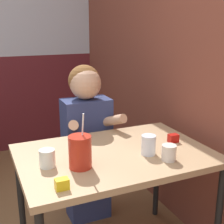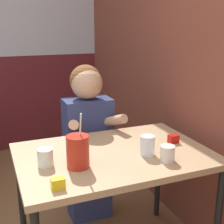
# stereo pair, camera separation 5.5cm
# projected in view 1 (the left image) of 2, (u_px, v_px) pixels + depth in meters

# --- Properties ---
(brick_wall_right) EXTENTS (0.08, 4.57, 2.70)m
(brick_wall_right) POSITION_uv_depth(u_px,v_px,m) (144.00, 36.00, 2.63)
(brick_wall_right) COLOR brown
(brick_wall_right) RESTS_ON ground_plane
(main_table) EXTENTS (1.09, 0.74, 0.74)m
(main_table) POSITION_uv_depth(u_px,v_px,m) (115.00, 163.00, 1.80)
(main_table) COLOR tan
(main_table) RESTS_ON ground_plane
(person_seated) EXTENTS (0.42, 0.42, 1.18)m
(person_seated) POSITION_uv_depth(u_px,v_px,m) (87.00, 139.00, 2.28)
(person_seated) COLOR navy
(person_seated) RESTS_ON ground_plane
(cocktail_pitcher) EXTENTS (0.12, 0.12, 0.29)m
(cocktail_pitcher) POSITION_uv_depth(u_px,v_px,m) (80.00, 152.00, 1.57)
(cocktail_pitcher) COLOR #B22819
(cocktail_pitcher) RESTS_ON main_table
(glass_near_pitcher) EXTENTS (0.08, 0.08, 0.11)m
(glass_near_pitcher) POSITION_uv_depth(u_px,v_px,m) (148.00, 145.00, 1.74)
(glass_near_pitcher) COLOR silver
(glass_near_pitcher) RESTS_ON main_table
(glass_center) EXTENTS (0.08, 0.08, 0.09)m
(glass_center) POSITION_uv_depth(u_px,v_px,m) (47.00, 158.00, 1.59)
(glass_center) COLOR silver
(glass_center) RESTS_ON main_table
(glass_far_side) EXTENTS (0.08, 0.08, 0.09)m
(glass_far_side) POSITION_uv_depth(u_px,v_px,m) (169.00, 153.00, 1.67)
(glass_far_side) COLOR silver
(glass_far_side) RESTS_ON main_table
(condiment_ketchup) EXTENTS (0.06, 0.04, 0.05)m
(condiment_ketchup) POSITION_uv_depth(u_px,v_px,m) (173.00, 138.00, 1.93)
(condiment_ketchup) COLOR #B7140F
(condiment_ketchup) RESTS_ON main_table
(condiment_mustard) EXTENTS (0.06, 0.04, 0.05)m
(condiment_mustard) POSITION_uv_depth(u_px,v_px,m) (62.00, 184.00, 1.38)
(condiment_mustard) COLOR yellow
(condiment_mustard) RESTS_ON main_table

